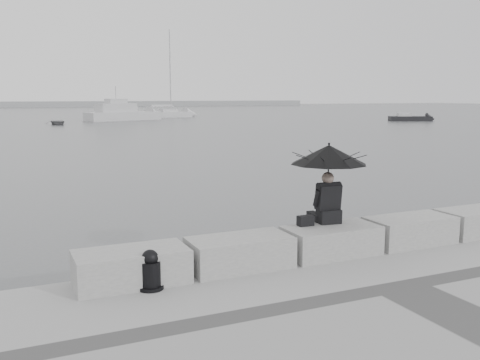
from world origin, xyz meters
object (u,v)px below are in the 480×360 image
seated_person (329,163)px  motor_cruiser (123,113)px  mooring_bollard (150,273)px  small_motorboat (410,118)px  sailboat_right (168,114)px  dinghy (58,122)px

seated_person → motor_cruiser: size_ratio=0.13×
mooring_bollard → motor_cruiser: 64.60m
mooring_bollard → small_motorboat: (46.16, 46.38, -0.42)m
sailboat_right → small_motorboat: sailboat_right is taller
dinghy → mooring_bollard: bearing=-101.6°
seated_person → sailboat_right: (18.29, 70.06, -1.50)m
seated_person → mooring_bollard: size_ratio=2.42×
seated_person → small_motorboat: bearing=52.8°
sailboat_right → small_motorboat: bearing=-51.9°
sailboat_right → small_motorboat: size_ratio=2.38×
seated_person → motor_cruiser: bearing=86.9°
mooring_bollard → sailboat_right: 73.89m
motor_cruiser → seated_person: bearing=-118.0°
mooring_bollard → dinghy: bearing=85.6°
sailboat_right → dinghy: 22.99m
seated_person → sailboat_right: bearing=81.3°
seated_person → sailboat_right: 72.43m
motor_cruiser → dinghy: 11.82m
motor_cruiser → small_motorboat: (32.94, -16.85, -0.57)m
motor_cruiser → small_motorboat: 37.00m
small_motorboat → dinghy: bearing=-167.4°
sailboat_right → dinghy: bearing=-146.1°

